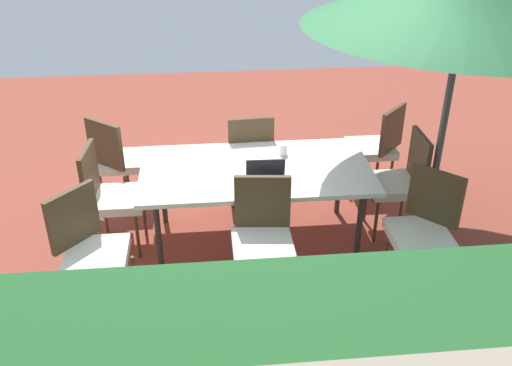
{
  "coord_description": "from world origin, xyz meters",
  "views": [
    {
      "loc": [
        0.42,
        4.31,
        3.02
      ],
      "look_at": [
        0.0,
        0.0,
        0.6
      ],
      "focal_mm": 39.58,
      "sensor_mm": 36.0,
      "label": 1
    }
  ],
  "objects_px": {
    "dining_table": "(256,173)",
    "chair_northwest": "(424,226)",
    "chair_southeast": "(119,158)",
    "chair_northeast": "(90,246)",
    "laptop": "(265,173)",
    "cup": "(283,150)",
    "chair_south": "(249,153)",
    "chair_southwest": "(377,144)",
    "chair_east": "(109,193)",
    "patio_umbrella": "(465,2)",
    "chair_north": "(262,234)",
    "chair_west": "(400,179)"
  },
  "relations": [
    {
      "from": "laptop",
      "to": "chair_southeast",
      "type": "bearing_deg",
      "value": -31.9
    },
    {
      "from": "patio_umbrella",
      "to": "chair_south",
      "type": "xyz_separation_m",
      "value": [
        1.55,
        -0.86,
        -1.59
      ]
    },
    {
      "from": "chair_north",
      "to": "laptop",
      "type": "height_order",
      "value": "chair_north"
    },
    {
      "from": "chair_north",
      "to": "cup",
      "type": "distance_m",
      "value": 1.04
    },
    {
      "from": "chair_south",
      "to": "chair_southeast",
      "type": "height_order",
      "value": "same"
    },
    {
      "from": "chair_east",
      "to": "laptop",
      "type": "relative_size",
      "value": 2.99
    },
    {
      "from": "chair_west",
      "to": "chair_east",
      "type": "bearing_deg",
      "value": -89.13
    },
    {
      "from": "patio_umbrella",
      "to": "chair_south",
      "type": "distance_m",
      "value": 2.38
    },
    {
      "from": "chair_south",
      "to": "chair_southwest",
      "type": "bearing_deg",
      "value": 179.35
    },
    {
      "from": "dining_table",
      "to": "chair_southwest",
      "type": "height_order",
      "value": "chair_southwest"
    },
    {
      "from": "chair_east",
      "to": "chair_north",
      "type": "relative_size",
      "value": 1.0
    },
    {
      "from": "dining_table",
      "to": "chair_south",
      "type": "relative_size",
      "value": 2.04
    },
    {
      "from": "laptop",
      "to": "chair_north",
      "type": "bearing_deg",
      "value": 83.88
    },
    {
      "from": "chair_southeast",
      "to": "chair_northeast",
      "type": "height_order",
      "value": "same"
    },
    {
      "from": "laptop",
      "to": "cup",
      "type": "height_order",
      "value": "laptop"
    },
    {
      "from": "dining_table",
      "to": "chair_northwest",
      "type": "distance_m",
      "value": 1.47
    },
    {
      "from": "chair_south",
      "to": "chair_northeast",
      "type": "relative_size",
      "value": 1.0
    },
    {
      "from": "patio_umbrella",
      "to": "chair_north",
      "type": "distance_m",
      "value": 2.31
    },
    {
      "from": "dining_table",
      "to": "chair_northwest",
      "type": "height_order",
      "value": "chair_northwest"
    },
    {
      "from": "chair_northeast",
      "to": "laptop",
      "type": "height_order",
      "value": "chair_northeast"
    },
    {
      "from": "patio_umbrella",
      "to": "chair_southwest",
      "type": "distance_m",
      "value": 1.86
    },
    {
      "from": "chair_south",
      "to": "chair_northeast",
      "type": "distance_m",
      "value": 1.97
    },
    {
      "from": "patio_umbrella",
      "to": "chair_northwest",
      "type": "height_order",
      "value": "patio_umbrella"
    },
    {
      "from": "patio_umbrella",
      "to": "chair_north",
      "type": "height_order",
      "value": "patio_umbrella"
    },
    {
      "from": "chair_east",
      "to": "chair_southwest",
      "type": "xyz_separation_m",
      "value": [
        -2.6,
        -0.74,
        0.0
      ]
    },
    {
      "from": "dining_table",
      "to": "chair_northeast",
      "type": "distance_m",
      "value": 1.54
    },
    {
      "from": "chair_west",
      "to": "chair_northeast",
      "type": "xyz_separation_m",
      "value": [
        2.65,
        0.8,
        0.0
      ]
    },
    {
      "from": "chair_southeast",
      "to": "chair_southwest",
      "type": "height_order",
      "value": "same"
    },
    {
      "from": "chair_northwest",
      "to": "cup",
      "type": "height_order",
      "value": "chair_northwest"
    },
    {
      "from": "chair_southwest",
      "to": "chair_north",
      "type": "bearing_deg",
      "value": 2.14
    },
    {
      "from": "chair_northeast",
      "to": "chair_northwest",
      "type": "bearing_deg",
      "value": -48.49
    },
    {
      "from": "chair_south",
      "to": "laptop",
      "type": "bearing_deg",
      "value": 90.27
    },
    {
      "from": "chair_west",
      "to": "cup",
      "type": "xyz_separation_m",
      "value": [
        1.05,
        -0.2,
        0.24
      ]
    },
    {
      "from": "chair_west",
      "to": "chair_southeast",
      "type": "distance_m",
      "value": 2.69
    },
    {
      "from": "chair_south",
      "to": "chair_southwest",
      "type": "height_order",
      "value": "same"
    },
    {
      "from": "chair_north",
      "to": "chair_southwest",
      "type": "height_order",
      "value": "same"
    },
    {
      "from": "chair_south",
      "to": "chair_north",
      "type": "xyz_separation_m",
      "value": [
        0.02,
        1.43,
        0.0
      ]
    },
    {
      "from": "patio_umbrella",
      "to": "chair_east",
      "type": "distance_m",
      "value": 3.25
    },
    {
      "from": "chair_east",
      "to": "chair_southwest",
      "type": "height_order",
      "value": "same"
    },
    {
      "from": "dining_table",
      "to": "chair_west",
      "type": "height_order",
      "value": "chair_west"
    },
    {
      "from": "patio_umbrella",
      "to": "chair_west",
      "type": "bearing_deg",
      "value": -39.96
    },
    {
      "from": "chair_north",
      "to": "chair_northwest",
      "type": "distance_m",
      "value": 1.28
    },
    {
      "from": "chair_southeast",
      "to": "laptop",
      "type": "relative_size",
      "value": 2.99
    },
    {
      "from": "chair_northwest",
      "to": "laptop",
      "type": "distance_m",
      "value": 1.35
    },
    {
      "from": "chair_north",
      "to": "chair_west",
      "type": "bearing_deg",
      "value": 35.46
    },
    {
      "from": "chair_south",
      "to": "chair_southwest",
      "type": "xyz_separation_m",
      "value": [
        -1.32,
        -0.06,
        0.0
      ]
    },
    {
      "from": "chair_northeast",
      "to": "cup",
      "type": "distance_m",
      "value": 1.9
    },
    {
      "from": "patio_umbrella",
      "to": "chair_northeast",
      "type": "height_order",
      "value": "patio_umbrella"
    },
    {
      "from": "chair_northwest",
      "to": "laptop",
      "type": "bearing_deg",
      "value": -159.62
    },
    {
      "from": "dining_table",
      "to": "patio_umbrella",
      "type": "height_order",
      "value": "patio_umbrella"
    }
  ]
}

